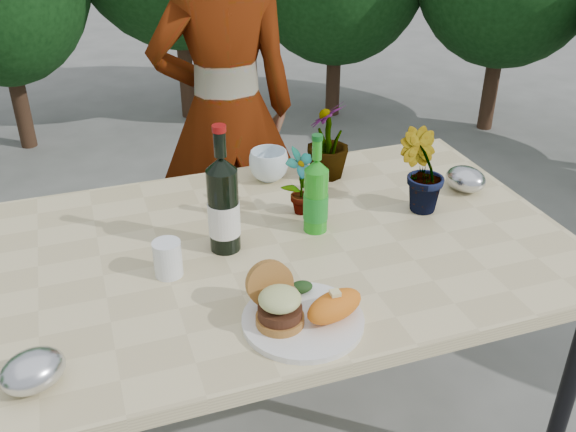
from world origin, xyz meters
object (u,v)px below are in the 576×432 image
object	(u,v)px
patio_table	(279,261)
person	(226,113)
wine_bottle	(223,206)
dinner_plate	(303,320)

from	to	relation	value
patio_table	person	distance (m)	0.93
patio_table	wine_bottle	distance (m)	0.24
dinner_plate	wine_bottle	size ratio (longest dim) A/B	0.79
wine_bottle	person	xyz separation A→B (m)	(0.23, 0.89, -0.09)
wine_bottle	person	bearing A→B (deg)	57.86
patio_table	wine_bottle	size ratio (longest dim) A/B	4.51
patio_table	dinner_plate	distance (m)	0.35
dinner_plate	person	distance (m)	1.27
patio_table	dinner_plate	xyz separation A→B (m)	(-0.05, -0.34, 0.06)
dinner_plate	wine_bottle	bearing A→B (deg)	103.57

